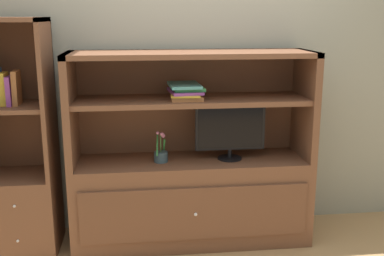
# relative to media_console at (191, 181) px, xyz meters

# --- Properties ---
(painted_rear_wall) EXTENTS (6.00, 0.10, 2.80)m
(painted_rear_wall) POSITION_rel_media_console_xyz_m (0.00, 0.35, 0.93)
(painted_rear_wall) COLOR gray
(painted_rear_wall) RESTS_ON ground_plane
(media_console) EXTENTS (1.75, 0.53, 1.42)m
(media_console) POSITION_rel_media_console_xyz_m (0.00, 0.00, 0.00)
(media_console) COLOR brown
(media_console) RESTS_ON ground_plane
(tv_monitor) EXTENTS (0.51, 0.18, 0.41)m
(tv_monitor) POSITION_rel_media_console_xyz_m (0.28, -0.03, 0.39)
(tv_monitor) COLOR black
(tv_monitor) RESTS_ON media_console
(potted_plant) EXTENTS (0.10, 0.12, 0.23)m
(potted_plant) POSITION_rel_media_console_xyz_m (-0.22, -0.04, 0.22)
(potted_plant) COLOR #384C56
(potted_plant) RESTS_ON media_console
(magazine_stack) EXTENTS (0.25, 0.34, 0.11)m
(magazine_stack) POSITION_rel_media_console_xyz_m (-0.04, -0.01, 0.68)
(magazine_stack) COLOR #A56638
(magazine_stack) RESTS_ON media_console
(bookshelf_tall) EXTENTS (0.49, 0.47, 1.66)m
(bookshelf_tall) POSITION_rel_media_console_xyz_m (-1.22, 0.01, 0.07)
(bookshelf_tall) COLOR brown
(bookshelf_tall) RESTS_ON ground_plane
(upright_book_row) EXTENTS (0.23, 0.18, 0.26)m
(upright_book_row) POSITION_rel_media_console_xyz_m (-1.29, -0.00, 0.72)
(upright_book_row) COLOR silver
(upright_book_row) RESTS_ON bookshelf_tall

